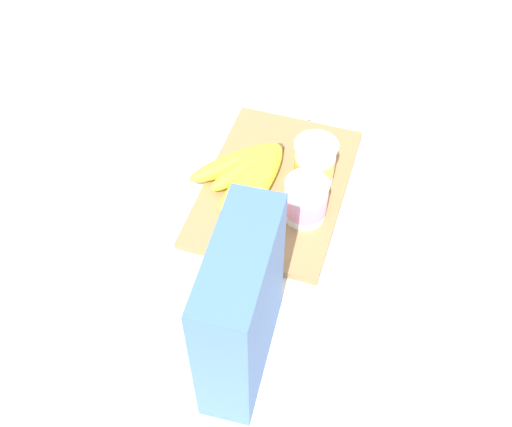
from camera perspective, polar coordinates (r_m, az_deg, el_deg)
name	(u,v)px	position (r m, az deg, el deg)	size (l,w,h in m)	color
ground_plane	(275,189)	(1.13, 1.77, 2.24)	(2.40, 2.40, 0.00)	silver
cutting_board	(275,186)	(1.12, 1.78, 2.49)	(0.36, 0.25, 0.01)	#A37A4C
cereal_box	(241,310)	(0.83, -1.41, -8.80)	(0.20, 0.07, 0.26)	#4770B7
yogurt_cup_front	(315,163)	(1.09, 5.39, 4.60)	(0.08, 0.08, 0.09)	white
yogurt_cup_back	(306,200)	(1.04, 4.57, 1.22)	(0.07, 0.07, 0.08)	white
banana_bunch	(249,171)	(1.12, -0.67, 3.95)	(0.20, 0.16, 0.04)	yellow
spoon	(315,106)	(1.29, 5.40, 9.78)	(0.13, 0.03, 0.01)	silver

